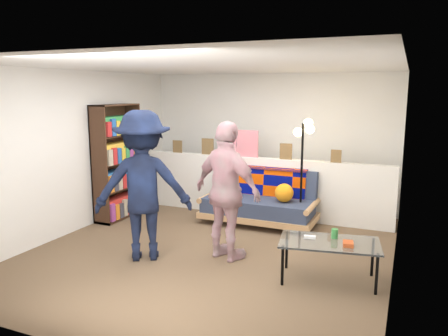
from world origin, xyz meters
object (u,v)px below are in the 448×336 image
(futon_sofa, at_px, (261,201))
(bookshelf, at_px, (117,166))
(floor_lamp, at_px, (304,152))
(person_left, at_px, (143,186))
(person_right, at_px, (227,191))
(coffee_table, at_px, (330,244))

(futon_sofa, bearing_deg, bookshelf, -164.96)
(futon_sofa, height_order, floor_lamp, floor_lamp)
(futon_sofa, distance_m, person_left, 2.23)
(person_left, bearing_deg, person_right, 171.09)
(floor_lamp, bearing_deg, futon_sofa, 179.40)
(futon_sofa, bearing_deg, coffee_table, -51.48)
(bookshelf, bearing_deg, coffee_table, -17.03)
(coffee_table, height_order, person_left, person_left)
(person_right, bearing_deg, coffee_table, -166.58)
(bookshelf, bearing_deg, floor_lamp, 11.62)
(floor_lamp, xyz_separation_m, person_left, (-1.56, -1.96, -0.26))
(futon_sofa, distance_m, coffee_table, 2.23)
(futon_sofa, bearing_deg, person_right, -87.03)
(floor_lamp, bearing_deg, person_right, -110.44)
(coffee_table, xyz_separation_m, person_right, (-1.30, 0.16, 0.45))
(futon_sofa, xyz_separation_m, person_right, (0.08, -1.58, 0.51))
(bookshelf, relative_size, floor_lamp, 1.11)
(floor_lamp, distance_m, person_left, 2.52)
(futon_sofa, relative_size, coffee_table, 1.55)
(person_left, bearing_deg, futon_sofa, -144.81)
(bookshelf, height_order, person_left, bookshelf)
(bookshelf, height_order, floor_lamp, bookshelf)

